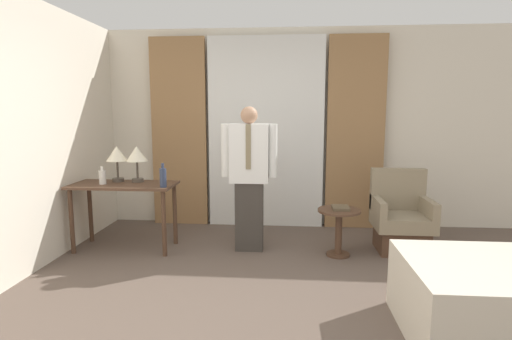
{
  "coord_description": "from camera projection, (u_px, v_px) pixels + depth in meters",
  "views": [
    {
      "loc": [
        0.31,
        -2.94,
        1.59
      ],
      "look_at": [
        -0.04,
        1.33,
        0.96
      ],
      "focal_mm": 28.0,
      "sensor_mm": 36.0,
      "label": 1
    }
  ],
  "objects": [
    {
      "name": "bottle_near_edge",
      "position": [
        163.0,
        177.0,
        4.34
      ],
      "size": [
        0.07,
        0.07,
        0.26
      ],
      "color": "#2D3851",
      "rests_on": "desk"
    },
    {
      "name": "desk",
      "position": [
        124.0,
        194.0,
        4.58
      ],
      "size": [
        1.17,
        0.55,
        0.77
      ],
      "color": "#4C3323",
      "rests_on": "ground_plane"
    },
    {
      "name": "side_table",
      "position": [
        339.0,
        224.0,
        4.38
      ],
      "size": [
        0.47,
        0.47,
        0.52
      ],
      "color": "#4C3323",
      "rests_on": "ground_plane"
    },
    {
      "name": "curtain_drape_right",
      "position": [
        355.0,
        134.0,
        5.34
      ],
      "size": [
        0.76,
        0.06,
        2.58
      ],
      "color": "#997047",
      "rests_on": "ground_plane"
    },
    {
      "name": "book",
      "position": [
        341.0,
        208.0,
        4.37
      ],
      "size": [
        0.18,
        0.23,
        0.03
      ],
      "color": "brown",
      "rests_on": "side_table"
    },
    {
      "name": "curtain_drape_left",
      "position": [
        179.0,
        133.0,
        5.53
      ],
      "size": [
        0.76,
        0.06,
        2.58
      ],
      "color": "#997047",
      "rests_on": "ground_plane"
    },
    {
      "name": "table_lamp_left",
      "position": [
        117.0,
        155.0,
        4.65
      ],
      "size": [
        0.24,
        0.24,
        0.42
      ],
      "color": "#4C4238",
      "rests_on": "desk"
    },
    {
      "name": "table_lamp_right",
      "position": [
        137.0,
        156.0,
        4.63
      ],
      "size": [
        0.24,
        0.24,
        0.42
      ],
      "color": "#4C4238",
      "rests_on": "desk"
    },
    {
      "name": "wall_back",
      "position": [
        266.0,
        128.0,
        5.56
      ],
      "size": [
        10.0,
        0.06,
        2.7
      ],
      "color": "silver",
      "rests_on": "ground_plane"
    },
    {
      "name": "armchair",
      "position": [
        401.0,
        221.0,
        4.57
      ],
      "size": [
        0.63,
        0.58,
        0.92
      ],
      "color": "#4C3323",
      "rests_on": "ground_plane"
    },
    {
      "name": "bed_corner",
      "position": [
        509.0,
        303.0,
        2.76
      ],
      "size": [
        1.4,
        1.0,
        0.55
      ],
      "color": "beige",
      "rests_on": "ground_plane"
    },
    {
      "name": "curtain_sheer_center",
      "position": [
        266.0,
        133.0,
        5.44
      ],
      "size": [
        1.57,
        0.06,
        2.58
      ],
      "color": "white",
      "rests_on": "ground_plane"
    },
    {
      "name": "person",
      "position": [
        249.0,
        174.0,
        4.49
      ],
      "size": [
        0.63,
        0.21,
        1.64
      ],
      "color": "#38332D",
      "rests_on": "ground_plane"
    },
    {
      "name": "bottle_by_lamp",
      "position": [
        102.0,
        177.0,
        4.52
      ],
      "size": [
        0.08,
        0.08,
        0.2
      ],
      "color": "silver",
      "rests_on": "desk"
    },
    {
      "name": "ground_plane",
      "position": [
        247.0,
        314.0,
        3.16
      ],
      "size": [
        16.0,
        16.0,
        0.0
      ],
      "primitive_type": "plane",
      "color": "brown"
    }
  ]
}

